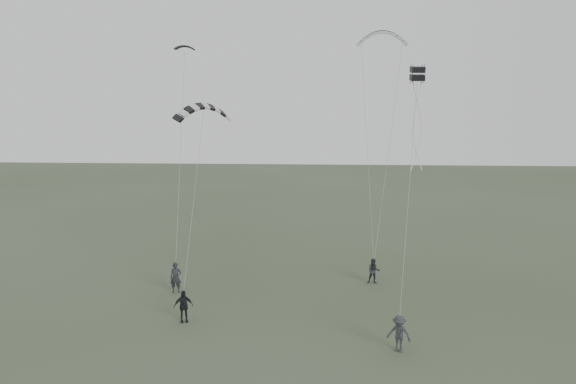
# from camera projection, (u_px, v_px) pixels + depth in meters

# --- Properties ---
(ground) EXTENTS (140.00, 140.00, 0.00)m
(ground) POSITION_uv_depth(u_px,v_px,m) (254.00, 327.00, 29.74)
(ground) COLOR #37442B
(ground) RESTS_ON ground
(flyer_left) EXTENTS (0.76, 0.56, 1.93)m
(flyer_left) POSITION_uv_depth(u_px,v_px,m) (176.00, 278.00, 34.78)
(flyer_left) COLOR black
(flyer_left) RESTS_ON ground
(flyer_right) EXTENTS (0.84, 0.67, 1.66)m
(flyer_right) POSITION_uv_depth(u_px,v_px,m) (374.00, 271.00, 36.47)
(flyer_right) COLOR #26262B
(flyer_right) RESTS_ON ground
(flyer_center) EXTENTS (1.12, 0.76, 1.77)m
(flyer_center) POSITION_uv_depth(u_px,v_px,m) (183.00, 306.00, 30.30)
(flyer_center) COLOR black
(flyer_center) RESTS_ON ground
(flyer_far) EXTENTS (1.33, 1.08, 1.80)m
(flyer_far) POSITION_uv_depth(u_px,v_px,m) (399.00, 334.00, 26.80)
(flyer_far) COLOR #2A2A2F
(flyer_far) RESTS_ON ground
(kite_dark_small) EXTENTS (1.47, 1.07, 0.55)m
(kite_dark_small) POSITION_uv_depth(u_px,v_px,m) (185.00, 46.00, 38.36)
(kite_dark_small) COLOR black
(kite_dark_small) RESTS_ON flyer_left
(kite_pale_large) EXTENTS (3.61, 1.42, 1.59)m
(kite_pale_large) POSITION_uv_depth(u_px,v_px,m) (382.00, 32.00, 38.76)
(kite_pale_large) COLOR #AFB2B5
(kite_pale_large) RESTS_ON flyer_right
(kite_striped) EXTENTS (3.41, 2.67, 1.45)m
(kite_striped) POSITION_uv_depth(u_px,v_px,m) (203.00, 106.00, 32.08)
(kite_striped) COLOR black
(kite_striped) RESTS_ON flyer_center
(kite_box) EXTENTS (0.77, 0.85, 0.83)m
(kite_box) POSITION_uv_depth(u_px,v_px,m) (417.00, 74.00, 31.12)
(kite_box) COLOR black
(kite_box) RESTS_ON flyer_far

